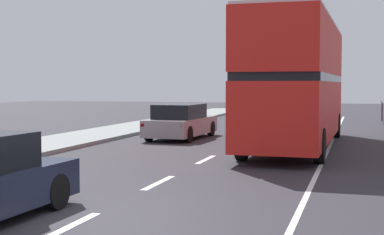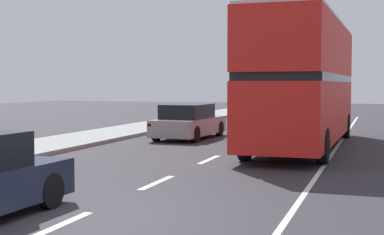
# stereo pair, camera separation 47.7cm
# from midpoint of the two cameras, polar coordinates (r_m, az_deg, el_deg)

# --- Properties ---
(ground_plane) EXTENTS (74.39, 120.00, 0.10)m
(ground_plane) POSITION_cam_midpoint_polar(r_m,az_deg,el_deg) (9.83, -10.03, -10.10)
(ground_plane) COLOR #2E2B32
(lane_paint_markings) EXTENTS (3.48, 46.00, 0.01)m
(lane_paint_markings) POSITION_cam_midpoint_polar(r_m,az_deg,el_deg) (17.28, 9.82, -4.11)
(lane_paint_markings) COLOR silver
(lane_paint_markings) RESTS_ON ground
(double_decker_bus_red) EXTENTS (2.68, 11.31, 4.42)m
(double_decker_bus_red) POSITION_cam_midpoint_polar(r_m,az_deg,el_deg) (20.49, 11.78, 3.64)
(double_decker_bus_red) COLOR red
(double_decker_bus_red) RESTS_ON ground
(sedan_car_ahead) EXTENTS (1.97, 4.48, 1.42)m
(sedan_car_ahead) POSITION_cam_midpoint_polar(r_m,az_deg,el_deg) (23.45, 0.26, -0.46)
(sedan_car_ahead) COLOR gray
(sedan_car_ahead) RESTS_ON ground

